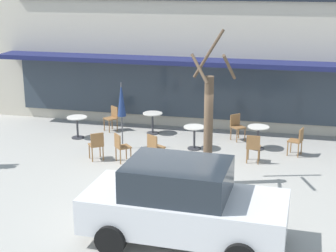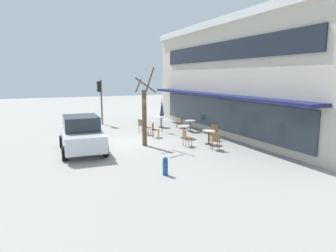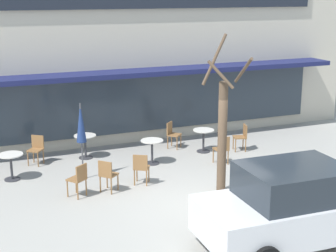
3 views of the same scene
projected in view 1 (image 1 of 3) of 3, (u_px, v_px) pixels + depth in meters
ground_plane at (170, 191)px, 13.48m from camera, size 80.00×80.00×0.00m
building_facade at (223, 21)px, 21.78m from camera, size 18.22×9.10×7.17m
cafe_table_near_wall at (258, 134)px, 16.65m from camera, size 0.70×0.70×0.76m
cafe_table_streetside at (194, 134)px, 16.64m from camera, size 0.70×0.70×0.76m
cafe_table_by_tree at (77, 124)px, 17.78m from camera, size 0.70×0.70×0.76m
cafe_table_mid_patio at (153, 120)px, 18.29m from camera, size 0.70×0.70×0.76m
patio_umbrella_green_folded at (121, 100)px, 16.39m from camera, size 0.28×0.28×2.20m
cafe_chair_0 at (155, 146)px, 15.40m from camera, size 0.55×0.55×0.89m
cafe_chair_1 at (121, 146)px, 15.46m from camera, size 0.56×0.56×0.89m
cafe_chair_2 at (298, 140)px, 16.02m from camera, size 0.50×0.50×0.89m
cafe_chair_3 at (237, 125)px, 17.58m from camera, size 0.57×0.57×0.89m
cafe_chair_4 at (112, 117)px, 18.64m from camera, size 0.56×0.56×0.89m
cafe_chair_5 at (96, 144)px, 15.61m from camera, size 0.56×0.56×0.89m
cafe_chair_6 at (253, 146)px, 15.39m from camera, size 0.41×0.41×0.89m
parked_sedan at (183, 203)px, 10.68m from camera, size 4.27×2.14×1.76m
street_tree at (209, 124)px, 13.49m from camera, size 1.15×1.12×4.13m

